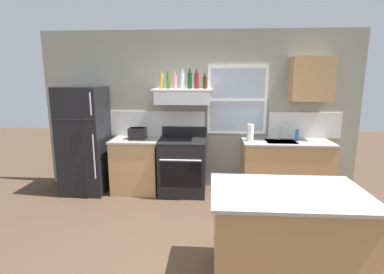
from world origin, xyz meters
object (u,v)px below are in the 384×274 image
Objects in this scene: refrigerator at (85,140)px; bottle_red_label_wine at (197,81)px; bottle_champagne_gold_foil at (161,81)px; bottle_dark_green_wine at (190,80)px; bottle_clear_tall at (182,80)px; dish_soap_bottle at (297,135)px; bottle_olive_oil_square at (168,81)px; bottle_rose_pink at (175,81)px; bottle_brown_stout at (205,82)px; paper_towel_roll at (250,133)px; toaster at (137,133)px; stove_range at (183,166)px; kitchen_island at (285,236)px.

refrigerator is 2.12m from bottle_red_label_wine.
bottle_dark_green_wine is at bearing -4.22° from bottle_champagne_gold_foil.
bottle_red_label_wine is (0.23, -0.00, -0.00)m from bottle_clear_tall.
bottle_olive_oil_square is at bearing -178.46° from dish_soap_bottle.
bottle_rose_pink is at bearing -6.28° from bottle_olive_oil_square.
bottle_clear_tall is at bearing 174.59° from bottle_dark_green_wine.
bottle_brown_stout is (0.24, -0.02, -0.03)m from bottle_dark_green_wine.
bottle_rose_pink is at bearing 178.57° from paper_towel_roll.
toaster is at bearing -177.25° from bottle_clear_tall.
dish_soap_bottle is (1.88, 0.14, 0.54)m from stove_range.
toaster is 1.15m from bottle_clear_tall.
bottle_rose_pink is (0.22, -0.04, -0.00)m from bottle_champagne_gold_foil.
kitchen_island is (0.82, -2.18, -1.39)m from bottle_brown_stout.
bottle_brown_stout is at bearing -1.88° from bottle_rose_pink.
bottle_rose_pink reaches higher than kitchen_island.
bottle_clear_tall is 0.22× the size of kitchen_island.
bottle_dark_green_wine reaches higher than paper_towel_roll.
bottle_rose_pink is at bearing -10.17° from bottle_champagne_gold_foil.
bottle_dark_green_wine is 1.17× the size of paper_towel_roll.
refrigerator is at bearing -177.40° from dish_soap_bottle.
bottle_olive_oil_square is 0.59m from bottle_brown_stout.
paper_towel_roll is (0.75, -0.01, -0.80)m from bottle_brown_stout.
bottle_champagne_gold_foil is 0.35m from bottle_clear_tall.
bottle_dark_green_wine is at bearing -177.95° from dish_soap_bottle.
bottle_red_label_wine reaches higher than refrigerator.
refrigerator is 3.54m from dish_soap_bottle.
bottle_red_label_wine is at bearing 113.29° from kitchen_island.
bottle_olive_oil_square is 0.11m from bottle_rose_pink.
bottle_olive_oil_square reaches higher than refrigerator.
stove_range is 3.81× the size of bottle_champagne_gold_foil.
bottle_red_label_wine is at bearing 2.56° from bottle_rose_pink.
kitchen_island is at bearing -64.24° from bottle_dark_green_wine.
bottle_brown_stout is 0.90× the size of paper_towel_roll.
bottle_rose_pink reaches higher than paper_towel_roll.
bottle_brown_stout is at bearing 2.15° from refrigerator.
refrigerator is 2.76m from paper_towel_roll.
bottle_red_label_wine is at bearing 0.40° from bottle_olive_oil_square.
refrigerator is 2.22m from bottle_brown_stout.
bottle_brown_stout is at bearing -176.80° from dish_soap_bottle.
refrigerator is 1.63m from bottle_champagne_gold_foil.
toaster is 1.65× the size of dish_soap_bottle.
bottle_red_label_wine is at bearing 2.02° from toaster.
bottle_clear_tall reaches higher than bottle_red_label_wine.
bottle_dark_green_wine is 0.11m from bottle_red_label_wine.
bottle_red_label_wine reaches higher than bottle_rose_pink.
paper_towel_roll is at bearing 1.25° from refrigerator.
refrigerator is at bearing -179.21° from stove_range.
refrigerator is 1.27× the size of kitchen_island.
bottle_red_label_wine is (0.46, 0.00, 0.01)m from bottle_olive_oil_square.
bottle_champagne_gold_foil is 2.39m from dish_soap_bottle.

